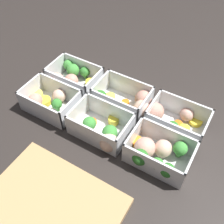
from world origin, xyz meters
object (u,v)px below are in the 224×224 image
object	(u,v)px
container_near_right	(71,77)
container_far_center	(102,130)
container_near_center	(127,102)
container_near_left	(172,119)
container_far_left	(156,153)
container_far_right	(50,101)

from	to	relation	value
container_near_right	container_far_center	distance (m)	0.22
container_near_center	container_far_center	xyz separation A→B (m)	(0.01, 0.12, 0.00)
container_near_left	container_near_center	world-z (taller)	same
container_near_left	container_far_center	distance (m)	0.18
container_near_center	container_far_left	size ratio (longest dim) A/B	1.07
container_near_left	container_far_center	bearing A→B (deg)	41.92
container_near_left	container_far_left	distance (m)	0.12
container_far_left	container_far_right	xyz separation A→B (m)	(0.33, -0.01, -0.00)
container_far_right	container_near_left	bearing A→B (deg)	-160.83
container_near_center	container_near_right	size ratio (longest dim) A/B	1.13
container_near_right	container_far_right	bearing A→B (deg)	93.47
container_near_left	container_far_left	world-z (taller)	same
container_near_right	container_far_right	distance (m)	0.11
container_near_left	container_far_center	size ratio (longest dim) A/B	1.15
container_near_center	container_far_right	world-z (taller)	same
container_near_right	container_far_center	bearing A→B (deg)	147.48
container_far_center	container_far_right	bearing A→B (deg)	-3.97
container_near_left	container_near_center	distance (m)	0.13
container_far_center	container_far_right	world-z (taller)	same
container_near_center	container_far_center	size ratio (longest dim) A/B	1.14
container_near_right	container_far_center	xyz separation A→B (m)	(-0.19, 0.12, -0.00)
container_near_left	container_far_center	xyz separation A→B (m)	(0.14, 0.12, 0.00)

